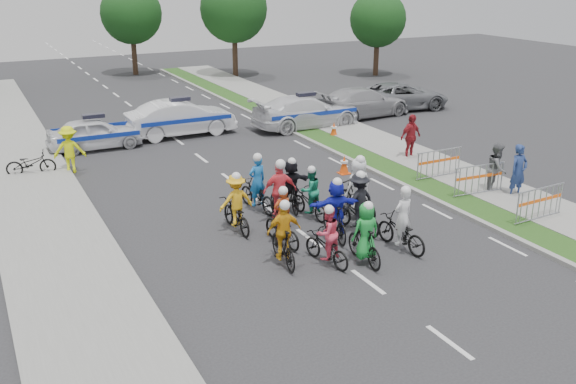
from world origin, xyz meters
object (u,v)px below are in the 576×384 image
rider_1 (365,239)px  police_car_0 (95,133)px  rider_11 (291,188)px  rider_6 (282,225)px  rider_4 (358,208)px  parked_bike (31,163)px  rider_8 (310,198)px  tree_4 (131,14)px  rider_0 (401,228)px  barrier_0 (539,205)px  tree_1 (234,9)px  police_car_2 (306,112)px  rider_2 (327,242)px  rider_5 (335,213)px  barrier_1 (479,181)px  rider_7 (358,194)px  cone_0 (344,165)px  tree_2 (378,19)px  civilian_sedan (363,102)px  police_car_1 (181,118)px  barrier_2 (439,165)px  marshal_hiviz (69,150)px  rider_10 (236,208)px  spectator_2 (411,137)px  spectator_1 (497,169)px  rider_3 (284,240)px  civilian_suv (401,96)px  rider_9 (279,199)px  spectator_0 (519,171)px

rider_1 → police_car_0: 14.96m
rider_11 → rider_6: bearing=67.0°
rider_4 → parked_bike: bearing=-61.3°
rider_1 → rider_8: bearing=-91.4°
tree_4 → rider_0: bearing=-92.0°
barrier_0 → tree_1: 29.46m
parked_bike → rider_1: bearing=-140.5°
police_car_2 → rider_2: bearing=153.0°
rider_2 → rider_5: 1.68m
barrier_1 → tree_4: size_ratio=0.32×
rider_7 → cone_0: 4.45m
rider_0 → rider_11: rider_0 is taller
rider_11 → rider_5: bearing=101.1°
rider_5 → rider_6: (-1.50, 0.34, -0.20)m
rider_4 → tree_2: size_ratio=0.33×
rider_6 → civilian_sedan: rider_6 is taller
police_car_1 → barrier_2: size_ratio=2.43×
cone_0 → marshal_hiviz: bearing=152.3°
rider_10 → tree_2: bearing=-133.0°
rider_0 → police_car_2: (4.36, 13.44, 0.15)m
rider_7 → spectator_2: bearing=-143.7°
rider_4 → spectator_1: bearing=177.1°
rider_8 → barrier_0: size_ratio=0.86×
rider_3 → barrier_2: 8.90m
civilian_suv → cone_0: civilian_suv is taller
rider_3 → civilian_sedan: rider_3 is taller
police_car_0 → cone_0: 10.76m
rider_3 → rider_5: 2.19m
rider_7 → police_car_1: rider_7 is taller
spectator_2 → rider_0: bearing=-138.9°
civilian_suv → tree_2: tree_2 is taller
rider_8 → police_car_0: rider_8 is taller
rider_6 → civilian_suv: (13.60, 12.96, 0.14)m
rider_10 → rider_5: bearing=140.4°
marshal_hiviz → police_car_1: bearing=-134.3°
rider_4 → marshal_hiviz: size_ratio=1.08×
rider_0 → tree_4: size_ratio=0.30×
civilian_sedan → rider_9: bearing=130.9°
rider_6 → barrier_0: rider_6 is taller
rider_2 → tree_2: 30.95m
rider_7 → barrier_0: bearing=145.5°
civilian_sedan → spectator_1: size_ratio=2.98×
rider_8 → tree_2: 27.81m
rider_6 → tree_1: tree_1 is taller
police_car_2 → spectator_1: spectator_1 is taller
rider_7 → spectator_0: rider_7 is taller
rider_6 → barrier_0: (7.57, -2.07, -0.02)m
police_car_0 → police_car_1: bearing=-82.8°
spectator_1 → rider_10: bearing=136.9°
marshal_hiviz → tree_4: (7.96, 21.58, 3.30)m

